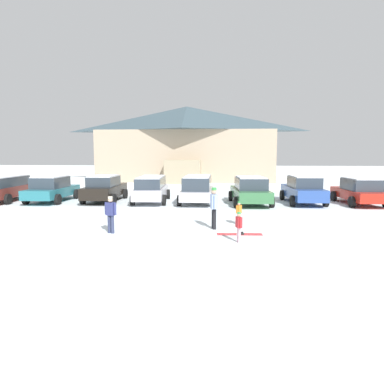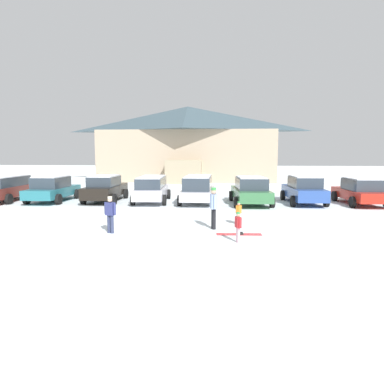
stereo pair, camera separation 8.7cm
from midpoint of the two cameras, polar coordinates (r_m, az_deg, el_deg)
ground at (r=10.31m, az=-11.09°, el=-10.67°), size 160.00×160.00×0.00m
ski_lodge at (r=39.30m, az=-0.64°, el=8.14°), size 19.62×9.71×8.33m
parked_maroon_van at (r=24.87m, az=-28.54°, el=0.68°), size 2.38×4.89×1.62m
parked_teal_hatchback at (r=23.35m, az=-22.13°, el=0.53°), size 2.22×4.46×1.63m
parked_black_sedan at (r=22.42m, az=-14.14°, el=0.63°), size 2.19×4.63×1.66m
parked_white_suv at (r=21.55m, az=-6.61°, el=0.66°), size 2.28×4.89×1.62m
parked_silver_wagon at (r=21.00m, az=1.14°, el=0.63°), size 2.19×4.61×1.68m
parked_green_coupe at (r=20.75m, az=9.86°, el=0.27°), size 2.47×4.67×1.66m
parked_blue_hatchback at (r=21.86m, az=18.22°, el=0.39°), size 2.18×4.57×1.69m
parked_red_sedan at (r=22.69m, az=26.30°, el=0.14°), size 2.25×4.50×1.60m
skier_child_in_orange_jacket at (r=14.69m, az=7.95°, el=-3.27°), size 0.26×0.30×0.99m
skier_child_in_red_jacket at (r=11.75m, az=7.90°, el=-5.53°), size 0.23×0.37×1.05m
skier_teen_in_navy_coat at (r=13.33m, az=-13.29°, el=-3.34°), size 0.49×0.31×1.41m
skier_adult_in_blue_parka at (r=13.71m, az=3.80°, el=-2.29°), size 0.32×0.61×1.67m
pair_of_skis at (r=13.00m, az=8.09°, el=-6.96°), size 1.70×0.38×0.08m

